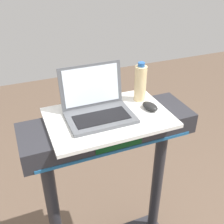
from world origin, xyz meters
TOP-DOWN VIEW (x-y plane):
  - desk_board at (0.00, 0.70)m, footprint 0.62×0.42m
  - laptop at (-0.05, 0.73)m, footprint 0.33×0.26m
  - computer_mouse at (0.23, 0.68)m, footprint 0.08×0.11m
  - water_bottle at (0.22, 0.79)m, footprint 0.07×0.07m

SIDE VIEW (x-z plane):
  - desk_board at x=0.00m, z-range 1.18..1.20m
  - computer_mouse at x=0.23m, z-range 1.20..1.24m
  - laptop at x=-0.05m, z-range 1.13..1.37m
  - water_bottle at x=0.22m, z-range 1.19..1.41m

